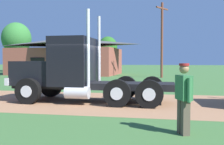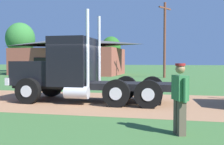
{
  "view_description": "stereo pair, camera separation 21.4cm",
  "coord_description": "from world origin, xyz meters",
  "px_view_note": "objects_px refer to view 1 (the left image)",
  "views": [
    {
      "loc": [
        4.12,
        -11.45,
        1.83
      ],
      "look_at": [
        1.77,
        0.73,
        1.27
      ],
      "focal_mm": 42.57,
      "sensor_mm": 36.0,
      "label": 1
    },
    {
      "loc": [
        4.33,
        -11.41,
        1.83
      ],
      "look_at": [
        1.77,
        0.73,
        1.27
      ],
      "focal_mm": 42.57,
      "sensor_mm": 36.0,
      "label": 2
    }
  ],
  "objects_px": {
    "shed_building": "(66,57)",
    "utility_pole_near": "(162,38)",
    "visitor_walking_mid": "(184,95)",
    "truck_foreground_white": "(72,72)"
  },
  "relations": [
    {
      "from": "truck_foreground_white",
      "to": "visitor_walking_mid",
      "type": "distance_m",
      "value": 6.49
    },
    {
      "from": "truck_foreground_white",
      "to": "utility_pole_near",
      "type": "xyz_separation_m",
      "value": [
        3.86,
        17.4,
        2.91
      ]
    },
    {
      "from": "visitor_walking_mid",
      "to": "shed_building",
      "type": "distance_m",
      "value": 29.74
    },
    {
      "from": "shed_building",
      "to": "utility_pole_near",
      "type": "xyz_separation_m",
      "value": [
        12.48,
        -4.6,
        1.9
      ]
    },
    {
      "from": "truck_foreground_white",
      "to": "visitor_walking_mid",
      "type": "height_order",
      "value": "truck_foreground_white"
    },
    {
      "from": "truck_foreground_white",
      "to": "utility_pole_near",
      "type": "relative_size",
      "value": 0.91
    },
    {
      "from": "truck_foreground_white",
      "to": "shed_building",
      "type": "relative_size",
      "value": 0.5
    },
    {
      "from": "shed_building",
      "to": "utility_pole_near",
      "type": "distance_m",
      "value": 13.44
    },
    {
      "from": "truck_foreground_white",
      "to": "utility_pole_near",
      "type": "height_order",
      "value": "utility_pole_near"
    },
    {
      "from": "shed_building",
      "to": "utility_pole_near",
      "type": "relative_size",
      "value": 1.81
    }
  ]
}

